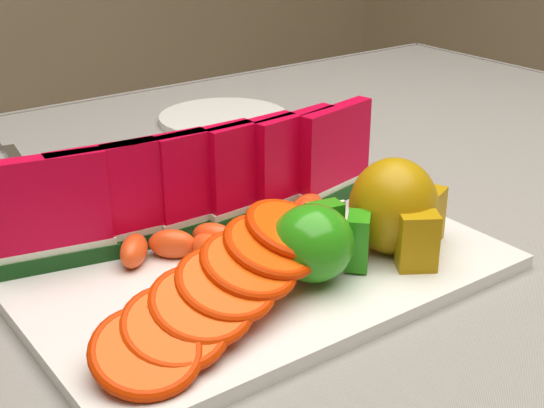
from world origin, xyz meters
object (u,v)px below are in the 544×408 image
Objects in this scene: apple_cluster at (317,242)px; side_plate at (224,118)px; fork at (19,166)px; pear_cluster at (397,209)px; platter at (246,260)px.

apple_cluster is 0.45× the size of side_plate.
fork is (-0.29, -0.01, -0.00)m from side_plate.
fork is (-0.19, 0.43, -0.05)m from pear_cluster.
platter is 2.05× the size of fork.
fork is at bearing -178.06° from side_plate.
apple_cluster is 0.44m from fork.
side_plate is at bearing 76.68° from pear_cluster.
platter is at bearing 109.02° from apple_cluster.
side_plate is (0.19, 0.44, -0.04)m from apple_cluster.
apple_cluster is at bearing 179.81° from pear_cluster.
pear_cluster is at bearing -103.32° from side_plate.
pear_cluster is (0.09, -0.00, 0.01)m from apple_cluster.
side_plate is (0.10, 0.44, -0.05)m from pear_cluster.
pear_cluster is 0.45m from side_plate.
platter is at bearing 148.54° from pear_cluster.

